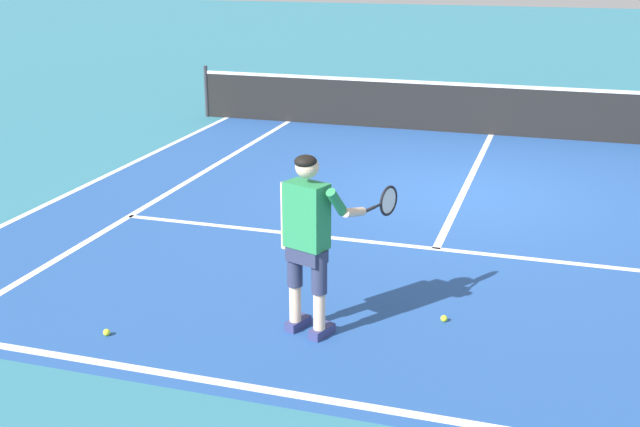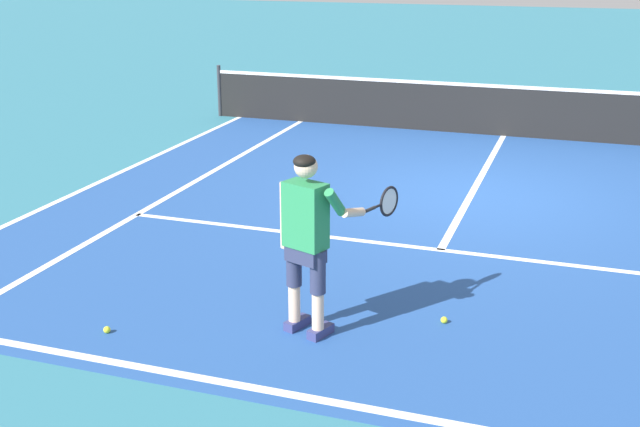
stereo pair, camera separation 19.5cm
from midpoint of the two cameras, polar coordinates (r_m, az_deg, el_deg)
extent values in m
plane|color=teal|center=(11.83, 9.64, 1.37)|extent=(80.00, 80.00, 0.00)
cube|color=#234C93|center=(10.94, 8.94, 0.00)|extent=(10.98, 10.40, 0.00)
cube|color=white|center=(6.46, 1.98, -13.50)|extent=(10.98, 0.10, 0.01)
cube|color=white|center=(9.63, 7.67, -2.50)|extent=(8.23, 0.10, 0.01)
cube|color=white|center=(12.65, 10.19, 2.47)|extent=(0.10, 6.40, 0.01)
cube|color=white|center=(12.18, -10.56, 1.83)|extent=(0.10, 10.00, 0.01)
cube|color=white|center=(12.86, -16.00, 2.30)|extent=(0.10, 10.00, 0.01)
cylinder|color=#333338|center=(17.22, -8.41, 8.59)|extent=(0.08, 0.08, 1.07)
cube|color=black|center=(15.64, 11.84, 7.12)|extent=(11.84, 0.02, 0.91)
cube|color=white|center=(15.56, 11.95, 8.87)|extent=(11.84, 0.03, 0.06)
cube|color=navy|center=(7.63, -2.31, -7.82)|extent=(0.20, 0.30, 0.09)
cube|color=navy|center=(7.48, -0.62, -8.39)|extent=(0.20, 0.30, 0.09)
cylinder|color=beige|center=(7.51, -2.52, -6.38)|extent=(0.11, 0.11, 0.36)
cylinder|color=#2D3351|center=(7.35, -2.57, -3.66)|extent=(0.14, 0.14, 0.41)
cylinder|color=beige|center=(7.35, -0.82, -6.94)|extent=(0.11, 0.11, 0.36)
cylinder|color=#2D3351|center=(7.19, -0.83, -4.17)|extent=(0.14, 0.14, 0.41)
cube|color=#2D3351|center=(7.21, -1.72, -2.70)|extent=(0.39, 0.30, 0.20)
cube|color=#28844C|center=(7.10, -1.75, -0.14)|extent=(0.43, 0.33, 0.60)
cylinder|color=beige|center=(7.26, -3.23, -0.15)|extent=(0.09, 0.09, 0.62)
cylinder|color=#28844C|center=(6.96, 0.41, 0.81)|extent=(0.17, 0.28, 0.29)
cylinder|color=beige|center=(7.15, 1.66, 0.09)|extent=(0.17, 0.30, 0.14)
sphere|color=beige|center=(6.97, -1.73, 3.35)|extent=(0.21, 0.21, 0.21)
ellipsoid|color=black|center=(6.95, -1.84, 3.72)|extent=(0.25, 0.25, 0.12)
cylinder|color=#232326|center=(7.32, 2.75, 0.28)|extent=(0.10, 0.20, 0.03)
cylinder|color=black|center=(7.44, 3.40, 0.57)|extent=(0.06, 0.10, 0.02)
torus|color=black|center=(7.59, 4.17, 0.91)|extent=(0.12, 0.29, 0.30)
cylinder|color=silver|center=(7.59, 4.17, 0.91)|extent=(0.09, 0.24, 0.25)
sphere|color=#CCE02D|center=(7.77, -15.64, -8.15)|extent=(0.07, 0.07, 0.07)
sphere|color=#CCE02D|center=(7.82, 8.10, -7.41)|extent=(0.07, 0.07, 0.07)
camera|label=1|loc=(0.10, -90.75, -0.25)|focal=44.99mm
camera|label=2|loc=(0.10, 89.25, 0.25)|focal=44.99mm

